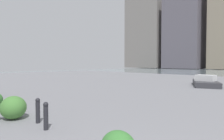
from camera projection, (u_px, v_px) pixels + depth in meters
The scene contains 6 objects.
building_annex at pixel (185, 31), 64.82m from camera, with size 12.35×10.92×28.09m.
building_highrise at pixel (148, 20), 76.51m from camera, with size 15.66×11.59×39.87m.
bollard_near at pixel (46, 115), 4.72m from camera, with size 0.13×0.13×0.72m.
bollard_mid at pixel (38, 110), 5.26m from camera, with size 0.13×0.13×0.72m.
shrub_tall at pixel (13, 107), 5.65m from camera, with size 0.83×0.74×0.70m.
boat at pixel (205, 83), 14.05m from camera, with size 2.96×3.93×0.95m.
Camera 1 is at (-0.70, 1.12, 1.70)m, focal length 29.60 mm.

